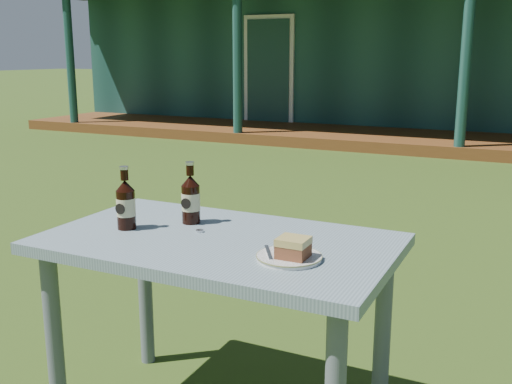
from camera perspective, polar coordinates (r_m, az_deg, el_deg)
The scene contains 9 objects.
ground at distance 3.70m, azimuth 8.87°, elevation -8.31°, with size 80.00×80.00×0.00m, color #334916.
pavilion at distance 12.74m, azimuth 21.99°, elevation 13.32°, with size 15.80×8.30×3.45m.
cafe_table at distance 2.10m, azimuth -3.59°, elevation -7.04°, with size 1.20×0.70×0.72m.
plate at distance 1.85m, azimuth 3.17°, elevation -6.20°, with size 0.20×0.20×0.01m.
cake_slice at distance 1.82m, azimuth 3.57°, elevation -5.29°, with size 0.09×0.09×0.06m.
fork at distance 1.86m, azimuth 1.20°, elevation -5.79°, with size 0.01×0.14×0.00m, color silver.
cola_bottle_near at distance 2.23m, azimuth -6.24°, elevation -0.65°, with size 0.07×0.07×0.23m.
cola_bottle_far at distance 2.20m, azimuth -12.30°, elevation -1.13°, with size 0.07×0.07×0.23m.
bottle_cap at distance 2.14m, azimuth -5.38°, elevation -3.71°, with size 0.03×0.03×0.01m, color silver.
Camera 1 is at (0.97, -3.31, 1.34)m, focal length 42.00 mm.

